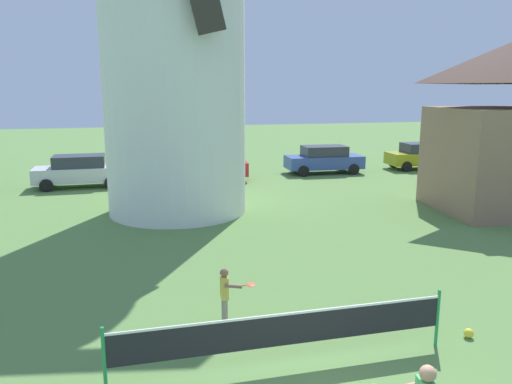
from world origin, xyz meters
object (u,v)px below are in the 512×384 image
Objects in this scene: windmill at (172,14)px; parked_car_mustard at (422,155)px; stray_ball at (469,333)px; parked_car_blue at (324,159)px; player_far at (226,292)px; parked_car_silver at (80,171)px; parked_car_red at (209,166)px; tennis_net at (285,330)px.

windmill reaches higher than parked_car_mustard.
stray_ball is 19.12m from parked_car_blue.
parked_car_silver is (-4.20, 15.89, 0.15)m from player_far.
parked_car_red is at bearing 97.27° from stray_ball.
player_far is (0.03, -9.76, -6.70)m from windmill.
windmill is at bearing 110.96° from stray_ball.
player_far is 0.27× the size of parked_car_mustard.
parked_car_red reaches higher than player_far.
windmill reaches higher than parked_car_blue.
player_far is 0.26× the size of parked_car_blue.
parked_car_mustard is (6.32, 0.03, -0.00)m from parked_car_blue.
stray_ball is 0.04× the size of parked_car_mustard.
windmill is 3.62× the size of parked_car_red.
parked_car_red is 0.95× the size of parked_car_mustard.
parked_car_blue is (8.90, 7.03, -6.55)m from windmill.
parked_car_silver is 19.42m from parked_car_mustard.
parked_car_red is 0.93× the size of parked_car_blue.
tennis_net is at bearing -113.74° from parked_car_blue.
windmill is 12.69× the size of player_far.
parked_car_silver is 0.97× the size of parked_car_blue.
windmill is 79.24× the size of stray_ball.
stray_ball is 21.53m from parked_car_mustard.
parked_car_blue and parked_car_mustard have the same top height.
player_far is 0.27× the size of parked_car_silver.
stray_ball is 0.04× the size of parked_car_blue.
stray_ball is at bearing -64.06° from parked_car_silver.
player_far is 22.67m from parked_car_mustard.
player_far reaches higher than stray_ball.
tennis_net is (0.69, -11.65, -6.67)m from windmill.
stray_ball is (4.40, -1.79, -0.56)m from player_far.
tennis_net is 1.47× the size of parked_car_red.
parked_car_blue is at bearing 62.14° from player_far.
parked_car_blue reaches higher than stray_ball.
tennis_net is 1.36× the size of parked_car_blue.
parked_car_silver reaches higher than player_far.
player_far is 16.07m from parked_car_red.
parked_car_silver reaches higher than tennis_net.
parked_car_mustard reaches higher than tennis_net.
parked_car_silver is 13.11m from parked_car_blue.
parked_car_mustard is (15.22, 7.07, -6.55)m from windmill.
stray_ball is 17.87m from parked_car_red.
parked_car_red and parked_car_mustard have the same top height.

